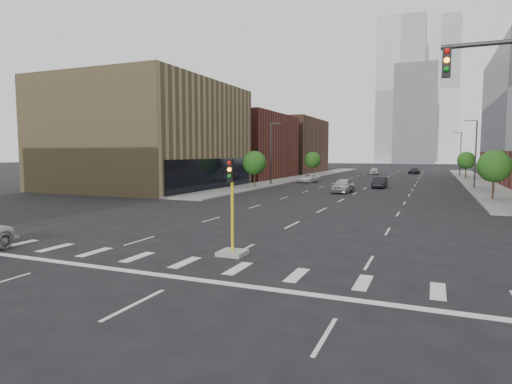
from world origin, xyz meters
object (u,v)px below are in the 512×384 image
Objects in this scene: median_traffic_signal at (232,234)px; car_deep_right at (414,171)px; car_near_left at (343,185)px; car_far_left at (309,178)px; car_mid_right at (380,182)px; car_distant at (374,171)px.

car_deep_right is at bearing 87.09° from median_traffic_signal.
car_near_left is 18.25m from car_far_left.
car_mid_right is (3.24, 8.77, -0.10)m from car_near_left.
car_far_left is (-11.93, 7.28, -0.06)m from car_mid_right.
median_traffic_signal is 0.88× the size of car_far_left.
car_far_left reaches higher than car_deep_right.
car_far_left is 1.11× the size of car_distant.
car_distant is (-8.21, -5.82, 0.08)m from car_deep_right.
car_mid_right is (1.74, 42.37, -0.22)m from median_traffic_signal.
car_far_left is (-10.18, 49.65, -0.28)m from median_traffic_signal.
median_traffic_signal is 33.64m from car_near_left.
car_far_left is at bearing 149.76° from car_mid_right.
car_deep_right is (14.58, 36.77, -0.01)m from car_far_left.
median_traffic_signal reaches higher than car_deep_right.
car_deep_right is (4.40, 86.43, -0.29)m from median_traffic_signal.
car_far_left is at bearing 120.85° from car_near_left.
car_deep_right is at bearing 76.96° from car_far_left.
car_near_left is at bearing -94.64° from car_distant.
median_traffic_signal is 0.97× the size of car_mid_right.
car_mid_right reaches higher than car_far_left.
car_deep_right is at bearing 86.07° from car_near_left.
median_traffic_signal reaches higher than car_near_left.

